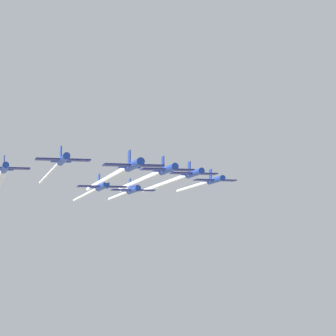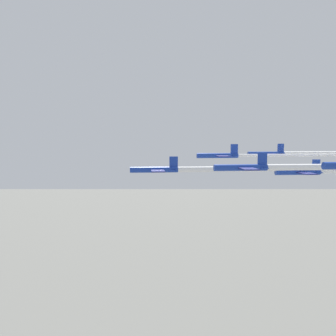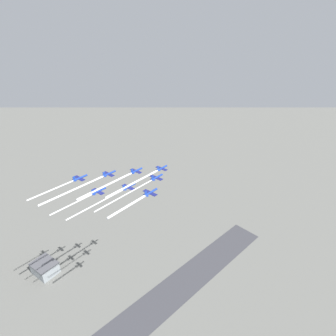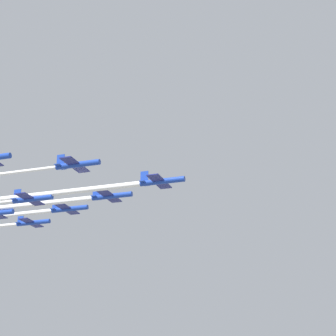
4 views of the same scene
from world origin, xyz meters
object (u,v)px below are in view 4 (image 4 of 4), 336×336
(jet_2, at_px, (76,165))
(jet_6, at_px, (32,223))
(jet_0, at_px, (161,181))
(jet_4, at_px, (31,199))
(jet_3, at_px, (68,209))
(jet_1, at_px, (110,196))

(jet_2, height_order, jet_6, jet_6)
(jet_0, height_order, jet_4, jet_0)
(jet_2, relative_size, jet_3, 1.00)
(jet_3, xyz_separation_m, jet_4, (19.88, -1.80, -3.22))
(jet_2, bearing_deg, jet_1, 180.00)
(jet_0, relative_size, jet_3, 1.00)
(jet_0, xyz_separation_m, jet_3, (-22.94, -31.99, 2.36))
(jet_1, bearing_deg, jet_0, 59.53)
(jet_4, bearing_deg, jet_6, -150.46)
(jet_0, bearing_deg, jet_6, -120.47)
(jet_1, height_order, jet_4, jet_1)
(jet_3, bearing_deg, jet_0, 59.53)
(jet_2, height_order, jet_3, jet_2)
(jet_2, bearing_deg, jet_3, -150.46)
(jet_2, bearing_deg, jet_4, -120.47)
(jet_1, relative_size, jet_4, 1.00)
(jet_0, bearing_deg, jet_1, -120.47)
(jet_4, relative_size, jet_6, 1.00)
(jet_1, bearing_deg, jet_2, -0.00)
(jet_2, height_order, jet_4, jet_2)
(jet_2, bearing_deg, jet_0, 120.47)
(jet_1, distance_m, jet_3, 19.71)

